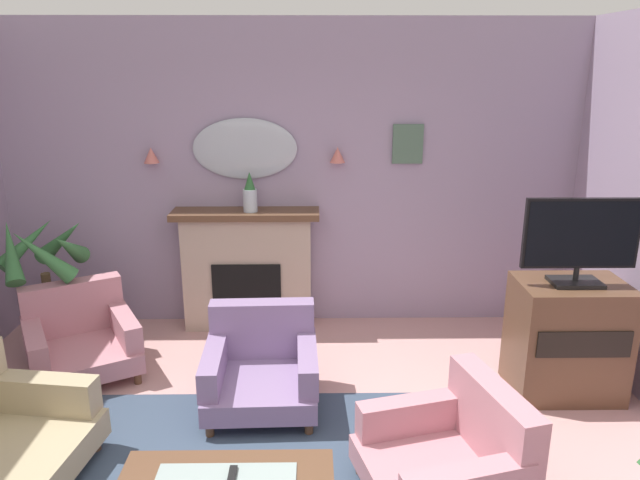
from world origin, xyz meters
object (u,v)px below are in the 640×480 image
fireplace (248,271)px  tv_remote (232,477)px  tv_flatscreen (581,239)px  armchair_beside_couch (80,337)px  armchair_near_fireplace (452,454)px  mantel_vase_left (250,194)px  wall_sconce_right (338,155)px  potted_plant_corner_palm (48,289)px  wall_sconce_left (151,155)px  framed_picture (408,144)px  tv_cabinet (566,338)px  armchair_in_corner (262,365)px  wall_mirror (245,149)px

fireplace → tv_remote: bearing=-85.8°
tv_remote → tv_flatscreen: size_ratio=0.19×
armchair_beside_couch → armchair_near_fireplace: 3.13m
fireplace → armchair_beside_couch: fireplace is taller
mantel_vase_left → tv_flatscreen: tv_flatscreen is taller
wall_sconce_right → tv_flatscreen: 2.21m
potted_plant_corner_palm → fireplace: bearing=17.5°
fireplace → potted_plant_corner_palm: potted_plant_corner_palm is taller
tv_remote → armchair_beside_couch: armchair_beside_couch is taller
tv_remote → tv_flatscreen: (2.35, 1.53, 0.79)m
fireplace → mantel_vase_left: 0.75m
mantel_vase_left → wall_sconce_left: bearing=172.4°
fireplace → tv_remote: 2.78m
fireplace → wall_sconce_right: bearing=6.2°
fireplace → framed_picture: bearing=5.8°
armchair_beside_couch → tv_remote: bearing=-52.0°
fireplace → tv_remote: (0.20, -2.77, -0.12)m
fireplace → potted_plant_corner_palm: size_ratio=1.10×
wall_sconce_right → tv_cabinet: 2.47m
armchair_beside_couch → potted_plant_corner_palm: 0.58m
armchair_near_fireplace → tv_flatscreen: bearing=45.7°
wall_sconce_left → armchair_near_fireplace: wall_sconce_left is taller
fireplace → tv_cabinet: bearing=-25.6°
fireplace → potted_plant_corner_palm: (-1.66, -0.52, 0.03)m
potted_plant_corner_palm → framed_picture: bearing=12.0°
tv_remote → armchair_in_corner: (0.03, 1.43, -0.15)m
tv_flatscreen → framed_picture: bearing=127.1°
armchair_beside_couch → armchair_near_fireplace: same height
mantel_vase_left → wall_sconce_left: 0.97m
tv_cabinet → tv_flatscreen: size_ratio=1.07×
armchair_in_corner → tv_cabinet: bearing=2.9°
armchair_in_corner → potted_plant_corner_palm: (-1.90, 0.82, 0.30)m
fireplace → tv_cabinet: fireplace is taller
framed_picture → tv_remote: size_ratio=2.25×
wall_mirror → tv_cabinet: bearing=-28.1°
wall_sconce_right → tv_remote: bearing=-102.7°
armchair_beside_couch → wall_sconce_left: bearing=64.7°
framed_picture → armchair_beside_couch: 3.31m
fireplace → armchair_near_fireplace: fireplace is taller
wall_sconce_left → tv_flatscreen: (3.41, -1.34, -0.41)m
wall_sconce_left → armchair_beside_couch: bearing=-115.3°
mantel_vase_left → armchair_beside_couch: 1.88m
wall_mirror → wall_sconce_left: (-0.85, -0.05, -0.05)m
wall_sconce_left → tv_cabinet: 3.85m
mantel_vase_left → wall_sconce_left: (-0.90, 0.12, 0.34)m
wall_sconce_left → tv_remote: wall_sconce_left is taller
wall_sconce_right → tv_remote: 3.18m
wall_sconce_right → tv_cabinet: bearing=-37.7°
wall_mirror → armchair_near_fireplace: (1.42, -2.55, -1.40)m
tv_remote → armchair_near_fireplace: size_ratio=0.16×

